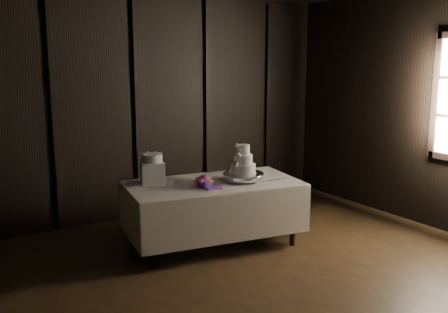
# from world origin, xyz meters

# --- Properties ---
(room) EXTENTS (6.08, 7.08, 3.08)m
(room) POSITION_xyz_m (0.00, 0.00, 1.50)
(room) COLOR black
(room) RESTS_ON ground
(display_table) EXTENTS (2.14, 1.36, 0.76)m
(display_table) POSITION_xyz_m (0.27, 1.97, 0.42)
(display_table) COLOR white
(display_table) RESTS_ON ground
(cake_stand) EXTENTS (0.53, 0.53, 0.09)m
(cake_stand) POSITION_xyz_m (0.60, 1.84, 0.81)
(cake_stand) COLOR silver
(cake_stand) RESTS_ON display_table
(wedding_cake) EXTENTS (0.32, 0.28, 0.34)m
(wedding_cake) POSITION_xyz_m (0.58, 1.82, 0.98)
(wedding_cake) COLOR white
(wedding_cake) RESTS_ON cake_stand
(bouquet) EXTENTS (0.31, 0.40, 0.18)m
(bouquet) POSITION_xyz_m (0.06, 1.83, 0.82)
(bouquet) COLOR #C24563
(bouquet) RESTS_ON display_table
(box_pedestal) EXTENTS (0.33, 0.33, 0.25)m
(box_pedestal) POSITION_xyz_m (-0.34, 2.30, 0.89)
(box_pedestal) COLOR white
(box_pedestal) RESTS_ON display_table
(small_cake) EXTENTS (0.24, 0.24, 0.09)m
(small_cake) POSITION_xyz_m (-0.34, 2.30, 1.06)
(small_cake) COLOR white
(small_cake) RESTS_ON box_pedestal
(cake_knife) EXTENTS (0.37, 0.04, 0.01)m
(cake_knife) POSITION_xyz_m (0.86, 1.66, 0.77)
(cake_knife) COLOR silver
(cake_knife) RESTS_ON display_table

